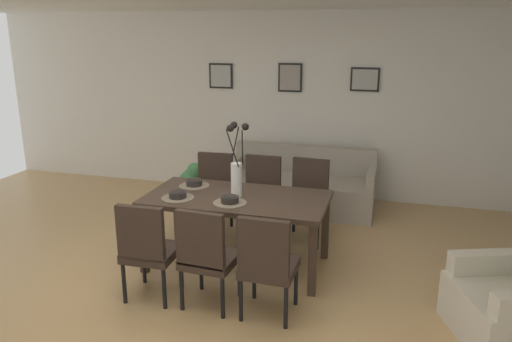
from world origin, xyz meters
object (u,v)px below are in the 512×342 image
Objects in this scene: dining_chair_near_left at (148,246)px; framed_picture_center at (290,78)px; dining_table at (237,204)px; centerpiece_vase at (236,169)px; dining_chair_near_right at (213,189)px; dining_chair_far_left at (207,253)px; bowl_near_right at (194,182)px; bowl_far_left at (230,199)px; framed_picture_right at (365,79)px; framed_picture_left at (221,76)px; dining_chair_far_right at (260,192)px; potted_plant at (193,184)px; sofa at (300,188)px; bowl_near_left at (178,194)px; dining_chair_mid_right at (308,196)px; dining_chair_mid_left at (267,262)px.

dining_chair_near_left is 2.32× the size of framed_picture_center.
dining_table is 0.36m from centerpiece_vase.
dining_chair_near_right is 1.80m from dining_chair_far_left.
centerpiece_vase is 0.63m from bowl_near_right.
bowl_far_left is 0.44× the size of framed_picture_right.
dining_table is 2.85m from framed_picture_left.
potted_plant is (-1.06, 0.49, -0.14)m from dining_chair_far_right.
sofa is at bearing 81.28° from dining_table.
centerpiece_vase reaches higher than dining_chair_near_left.
framed_picture_right reaches higher than dining_chair_far_right.
framed_picture_center is at bearing 90.14° from dining_chair_far_left.
framed_picture_left is (-1.03, 2.45, 1.03)m from dining_table.
bowl_near_left and bowl_far_left have the same top height.
potted_plant is at bearing 108.00° from bowl_near_left.
dining_chair_near_left and dining_chair_mid_right have the same top height.
dining_chair_near_left is at bearing -129.05° from bowl_far_left.
dining_table is 1.96× the size of dining_chair_mid_right.
dining_chair_mid_left and dining_chair_mid_right have the same top height.
bowl_near_right is at bearing -148.41° from dining_chair_mid_right.
dining_chair_near_left and dining_chair_far_right have the same top height.
dining_chair_near_left is 1.00× the size of dining_chair_far_right.
framed_picture_right is at bearing 0.00° from framed_picture_center.
centerpiece_vase is 2.54m from framed_picture_center.
framed_picture_center is at bearing 70.43° from dining_chair_near_right.
bowl_near_right is 0.43× the size of framed_picture_center.
bowl_near_left is at bearing -72.00° from potted_plant.
dining_chair_near_right is 2.07m from framed_picture_center.
dining_chair_mid_left is at bearing -31.51° from bowl_near_left.
bowl_near_right is 2.48m from framed_picture_center.
dining_chair_far_right is 1.00× the size of dining_chair_mid_left.
dining_chair_far_left is 5.41× the size of bowl_near_right.
dining_chair_near_right is (-0.03, 1.71, 0.00)m from dining_chair_near_left.
bowl_near_left is 0.48× the size of framed_picture_left.
framed_picture_right is (1.02, 2.45, 0.67)m from centerpiece_vase.
dining_chair_far_left is 1.00× the size of dining_chair_mid_left.
framed_picture_center is 1.03m from framed_picture_right.
sofa is (0.28, 1.02, -0.23)m from dining_chair_far_right.
dining_chair_mid_left is 3.56m from framed_picture_right.
sofa is 1.44m from potted_plant.
centerpiece_vase is 4.32× the size of bowl_far_left.
framed_picture_center reaches higher than sofa.
dining_chair_far_right is 0.47× the size of sofa.
framed_picture_right reaches higher than dining_table.
bowl_near_left is at bearing 130.18° from dining_chair_far_left.
dining_chair_near_right is 1.00× the size of dining_chair_far_right.
bowl_far_left is 2.99m from framed_picture_left.
dining_table is 0.59m from bowl_near_right.
framed_picture_center is (0.54, 3.32, 1.18)m from dining_chair_near_left.
dining_chair_far_left reaches higher than potted_plant.
dining_chair_near_right and dining_chair_far_right have the same top height.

